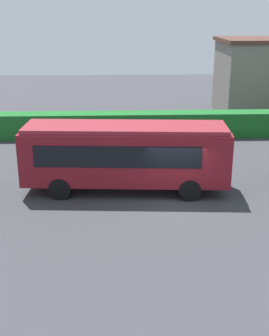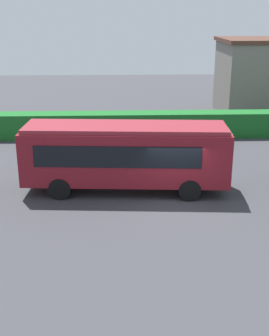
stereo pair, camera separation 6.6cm
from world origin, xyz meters
The scene contains 3 objects.
ground_plane centered at (0.00, 0.00, 0.00)m, with size 82.24×82.24×0.00m, color #38383D.
bus_maroon centered at (-2.15, 1.25, 1.83)m, with size 9.68×3.12×3.18m.
hedge_row centered at (0.00, 10.78, 0.82)m, with size 53.12×1.50×1.64m, color #1A5F24.
Camera 2 is at (-2.51, -18.68, 8.15)m, focal length 48.39 mm.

